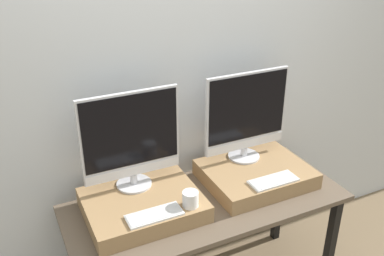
{
  "coord_description": "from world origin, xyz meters",
  "views": [
    {
      "loc": [
        -0.96,
        -1.46,
        2.21
      ],
      "look_at": [
        0.0,
        0.53,
        1.13
      ],
      "focal_mm": 40.0,
      "sensor_mm": 36.0,
      "label": 1
    }
  ],
  "objects_px": {
    "monitor_left": "(131,139)",
    "keyboard_left": "(154,215)",
    "monitor_right": "(246,115)",
    "keyboard_right": "(273,181)",
    "mug": "(190,199)"
  },
  "relations": [
    {
      "from": "monitor_right",
      "to": "keyboard_right",
      "type": "height_order",
      "value": "monitor_right"
    },
    {
      "from": "monitor_left",
      "to": "keyboard_left",
      "type": "distance_m",
      "value": 0.43
    },
    {
      "from": "mug",
      "to": "keyboard_right",
      "type": "distance_m",
      "value": 0.53
    },
    {
      "from": "monitor_left",
      "to": "keyboard_right",
      "type": "bearing_deg",
      "value": -23.47
    },
    {
      "from": "keyboard_right",
      "to": "keyboard_left",
      "type": "bearing_deg",
      "value": 180.0
    },
    {
      "from": "mug",
      "to": "keyboard_right",
      "type": "relative_size",
      "value": 0.3
    },
    {
      "from": "mug",
      "to": "monitor_right",
      "type": "xyz_separation_m",
      "value": [
        0.53,
        0.32,
        0.25
      ]
    },
    {
      "from": "monitor_right",
      "to": "keyboard_left",
      "type": "bearing_deg",
      "value": -156.53
    },
    {
      "from": "monitor_left",
      "to": "monitor_right",
      "type": "relative_size",
      "value": 1.0
    },
    {
      "from": "monitor_left",
      "to": "keyboard_right",
      "type": "distance_m",
      "value": 0.85
    },
    {
      "from": "keyboard_left",
      "to": "monitor_left",
      "type": "bearing_deg",
      "value": 90.0
    },
    {
      "from": "monitor_left",
      "to": "monitor_right",
      "type": "xyz_separation_m",
      "value": [
        0.73,
        0.0,
        0.0
      ]
    },
    {
      "from": "keyboard_left",
      "to": "keyboard_right",
      "type": "distance_m",
      "value": 0.73
    },
    {
      "from": "monitor_left",
      "to": "keyboard_right",
      "type": "relative_size",
      "value": 1.94
    },
    {
      "from": "keyboard_left",
      "to": "monitor_right",
      "type": "xyz_separation_m",
      "value": [
        0.73,
        0.32,
        0.29
      ]
    }
  ]
}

